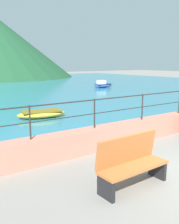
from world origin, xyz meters
name	(u,v)px	position (x,y,z in m)	size (l,w,h in m)	color
promenade_wall	(119,134)	(0.00, 3.20, 0.35)	(20.00, 0.56, 0.70)	tan
railing	(120,105)	(0.00, 3.20, 1.33)	(18.44, 0.04, 0.90)	#282623
hill_secondary	(7,63)	(7.97, 40.79, 2.60)	(16.44, 16.44, 5.19)	#285633
bench_main	(131,161)	(-1.72, 0.86, 0.56)	(1.72, 0.62, 1.13)	#B76633
boat_0	(42,114)	(-0.54, 8.19, 0.26)	(2.43, 1.31, 0.36)	gold
boat_1	(103,85)	(10.95, 18.35, 0.33)	(2.37, 1.10, 0.76)	#2D4C9E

